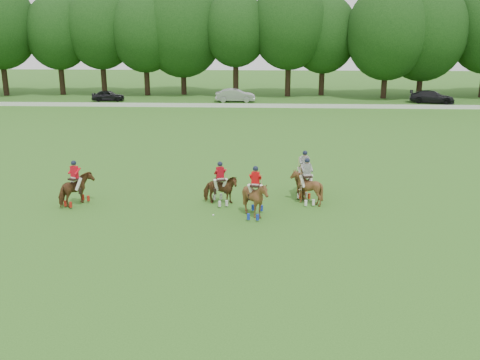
{
  "coord_description": "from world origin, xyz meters",
  "views": [
    {
      "loc": [
        3.82,
        -21.1,
        8.73
      ],
      "look_at": [
        2.61,
        4.2,
        1.4
      ],
      "focal_mm": 40.0,
      "sensor_mm": 36.0,
      "label": 1
    }
  ],
  "objects_px": {
    "polo_red_c": "(255,198)",
    "polo_ball": "(213,215)",
    "polo_stripe_a": "(304,180)",
    "car_left": "(108,96)",
    "polo_red_b": "(220,189)",
    "polo_red_a": "(76,189)",
    "car_right": "(432,97)",
    "polo_stripe_b": "(306,187)",
    "car_mid": "(235,95)"
  },
  "relations": [
    {
      "from": "car_left",
      "to": "polo_red_a",
      "type": "distance_m",
      "value": 39.56
    },
    {
      "from": "polo_red_c",
      "to": "polo_ball",
      "type": "bearing_deg",
      "value": -179.87
    },
    {
      "from": "polo_red_a",
      "to": "polo_stripe_b",
      "type": "relative_size",
      "value": 0.98
    },
    {
      "from": "car_left",
      "to": "car_mid",
      "type": "distance_m",
      "value": 15.3
    },
    {
      "from": "car_mid",
      "to": "polo_red_b",
      "type": "bearing_deg",
      "value": 179.71
    },
    {
      "from": "car_mid",
      "to": "polo_red_b",
      "type": "distance_m",
      "value": 37.97
    },
    {
      "from": "polo_stripe_b",
      "to": "polo_stripe_a",
      "type": "bearing_deg",
      "value": 92.11
    },
    {
      "from": "car_left",
      "to": "polo_red_c",
      "type": "height_order",
      "value": "polo_red_c"
    },
    {
      "from": "polo_stripe_b",
      "to": "polo_ball",
      "type": "xyz_separation_m",
      "value": [
        -4.54,
        -2.16,
        -0.81
      ]
    },
    {
      "from": "polo_red_b",
      "to": "polo_stripe_a",
      "type": "bearing_deg",
      "value": 19.53
    },
    {
      "from": "car_right",
      "to": "polo_ball",
      "type": "height_order",
      "value": "car_right"
    },
    {
      "from": "polo_red_a",
      "to": "polo_ball",
      "type": "bearing_deg",
      "value": -10.35
    },
    {
      "from": "polo_red_b",
      "to": "polo_ball",
      "type": "xyz_separation_m",
      "value": [
        -0.19,
        -1.75,
        -0.74
      ]
    },
    {
      "from": "car_left",
      "to": "car_right",
      "type": "relative_size",
      "value": 0.76
    },
    {
      "from": "car_mid",
      "to": "polo_red_c",
      "type": "bearing_deg",
      "value": -177.79
    },
    {
      "from": "polo_red_b",
      "to": "polo_red_a",
      "type": "bearing_deg",
      "value": -176.31
    },
    {
      "from": "car_left",
      "to": "polo_red_a",
      "type": "relative_size",
      "value": 1.65
    },
    {
      "from": "polo_ball",
      "to": "polo_stripe_a",
      "type": "bearing_deg",
      "value": 36.11
    },
    {
      "from": "polo_red_c",
      "to": "polo_ball",
      "type": "xyz_separation_m",
      "value": [
        -1.99,
        -0.0,
        -0.87
      ]
    },
    {
      "from": "polo_ball",
      "to": "car_right",
      "type": "bearing_deg",
      "value": 61.19
    },
    {
      "from": "polo_stripe_b",
      "to": "polo_ball",
      "type": "relative_size",
      "value": 26.2
    },
    {
      "from": "polo_red_a",
      "to": "polo_stripe_a",
      "type": "distance_m",
      "value": 11.72
    },
    {
      "from": "polo_red_b",
      "to": "polo_stripe_b",
      "type": "distance_m",
      "value": 4.37
    },
    {
      "from": "car_mid",
      "to": "polo_ball",
      "type": "distance_m",
      "value": 39.72
    },
    {
      "from": "car_mid",
      "to": "polo_stripe_b",
      "type": "distance_m",
      "value": 37.97
    },
    {
      "from": "polo_red_a",
      "to": "polo_stripe_b",
      "type": "distance_m",
      "value": 11.62
    },
    {
      "from": "car_right",
      "to": "polo_red_c",
      "type": "xyz_separation_m",
      "value": [
        -19.84,
        -39.69,
        0.18
      ]
    },
    {
      "from": "car_mid",
      "to": "car_right",
      "type": "bearing_deg",
      "value": -92.39
    },
    {
      "from": "car_right",
      "to": "polo_stripe_b",
      "type": "xyz_separation_m",
      "value": [
        -17.29,
        -37.54,
        0.12
      ]
    },
    {
      "from": "polo_red_c",
      "to": "polo_ball",
      "type": "distance_m",
      "value": 2.17
    },
    {
      "from": "polo_red_a",
      "to": "polo_ball",
      "type": "xyz_separation_m",
      "value": [
        7.05,
        -1.29,
        -0.79
      ]
    },
    {
      "from": "car_left",
      "to": "polo_ball",
      "type": "xyz_separation_m",
      "value": [
        16.51,
        -39.7,
        -0.61
      ]
    },
    {
      "from": "car_mid",
      "to": "car_right",
      "type": "height_order",
      "value": "car_mid"
    },
    {
      "from": "polo_ball",
      "to": "car_mid",
      "type": "bearing_deg",
      "value": 91.73
    },
    {
      "from": "car_left",
      "to": "polo_red_b",
      "type": "height_order",
      "value": "polo_red_b"
    },
    {
      "from": "polo_red_b",
      "to": "polo_red_c",
      "type": "bearing_deg",
      "value": -44.15
    },
    {
      "from": "car_mid",
      "to": "polo_stripe_b",
      "type": "xyz_separation_m",
      "value": [
        5.74,
        -37.54,
        0.08
      ]
    },
    {
      "from": "polo_stripe_a",
      "to": "polo_stripe_b",
      "type": "height_order",
      "value": "polo_stripe_a"
    },
    {
      "from": "car_left",
      "to": "polo_ball",
      "type": "distance_m",
      "value": 43.0
    },
    {
      "from": "car_right",
      "to": "polo_red_b",
      "type": "distance_m",
      "value": 43.68
    },
    {
      "from": "car_left",
      "to": "polo_stripe_a",
      "type": "height_order",
      "value": "polo_stripe_a"
    },
    {
      "from": "car_mid",
      "to": "car_right",
      "type": "relative_size",
      "value": 0.93
    },
    {
      "from": "polo_stripe_a",
      "to": "car_mid",
      "type": "bearing_deg",
      "value": 98.9
    },
    {
      "from": "polo_stripe_b",
      "to": "polo_ball",
      "type": "bearing_deg",
      "value": -154.57
    },
    {
      "from": "polo_red_c",
      "to": "polo_red_a",
      "type": "bearing_deg",
      "value": 171.92
    },
    {
      "from": "car_mid",
      "to": "polo_stripe_a",
      "type": "height_order",
      "value": "polo_stripe_a"
    },
    {
      "from": "polo_red_a",
      "to": "polo_red_c",
      "type": "relative_size",
      "value": 0.93
    },
    {
      "from": "car_left",
      "to": "car_mid",
      "type": "xyz_separation_m",
      "value": [
        15.3,
        0.0,
        0.12
      ]
    },
    {
      "from": "polo_stripe_a",
      "to": "polo_red_a",
      "type": "bearing_deg",
      "value": -170.2
    },
    {
      "from": "polo_stripe_a",
      "to": "polo_ball",
      "type": "bearing_deg",
      "value": -143.89
    }
  ]
}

